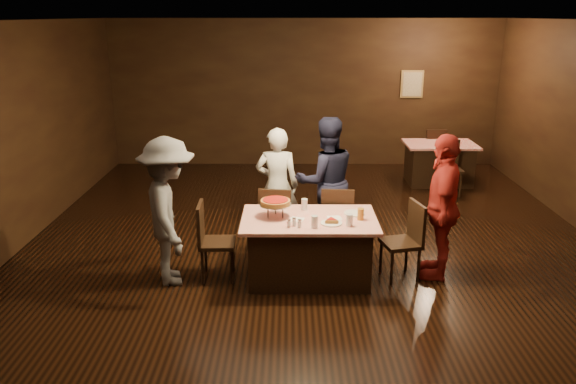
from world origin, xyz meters
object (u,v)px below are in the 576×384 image
object	(u,v)px
diner_navy_hoodie	(326,181)
diner_grey_knit	(169,212)
back_table	(439,163)
glass_front_right	(350,220)
diner_white_jacket	(277,186)
chair_far_left	(277,219)
chair_end_right	(401,241)
pizza_stand	(275,202)
glass_back	(304,204)
main_table	(309,248)
plate_empty	(354,213)
diner_red_shirt	(442,207)
chair_end_left	(217,241)
glass_amber	(361,214)
chair_back_near	(449,168)
chair_back_far	(431,151)
glass_front_left	(315,222)
chair_far_right	(337,219)

from	to	relation	value
diner_navy_hoodie	diner_grey_knit	size ratio (longest dim) A/B	1.01
back_table	glass_front_right	world-z (taller)	glass_front_right
diner_white_jacket	diner_grey_knit	bearing A→B (deg)	50.00
chair_far_left	diner_navy_hoodie	distance (m)	0.88
chair_end_right	pizza_stand	world-z (taller)	pizza_stand
glass_front_right	glass_back	distance (m)	0.74
main_table	plate_empty	world-z (taller)	plate_empty
back_table	glass_front_right	size ratio (longest dim) A/B	9.29
diner_white_jacket	back_table	bearing A→B (deg)	-132.02
diner_white_jacket	diner_red_shirt	size ratio (longest dim) A/B	0.92
glass_back	diner_white_jacket	bearing A→B (deg)	111.82
chair_far_left	pizza_stand	distance (m)	0.85
chair_end_left	diner_red_shirt	size ratio (longest dim) A/B	0.54
diner_grey_knit	pizza_stand	world-z (taller)	diner_grey_knit
chair_end_left	glass_front_right	world-z (taller)	chair_end_left
diner_navy_hoodie	main_table	bearing A→B (deg)	63.24
glass_front_right	chair_end_right	bearing A→B (deg)	21.04
diner_grey_knit	pizza_stand	bearing A→B (deg)	-100.55
back_table	pizza_stand	size ratio (longest dim) A/B	3.42
chair_end_right	glass_amber	size ratio (longest dim) A/B	6.79
chair_back_near	diner_red_shirt	xyz separation A→B (m)	(-1.00, -3.25, 0.41)
back_table	chair_far_left	distance (m)	4.44
chair_back_far	glass_front_left	world-z (taller)	chair_back_far
chair_far_left	diner_navy_hoodie	size ratio (longest dim) A/B	0.53
diner_grey_knit	glass_front_left	size ratio (longest dim) A/B	12.57
pizza_stand	glass_amber	size ratio (longest dim) A/B	2.71
pizza_stand	plate_empty	distance (m)	0.97
chair_end_left	glass_back	bearing A→B (deg)	-75.78
diner_grey_knit	glass_amber	bearing A→B (deg)	-105.78
chair_far_right	chair_back_near	size ratio (longest dim) A/B	1.00
glass_front_right	chair_far_right	bearing A→B (deg)	92.86
plate_empty	chair_end_right	bearing A→B (deg)	-15.26
diner_white_jacket	glass_back	size ratio (longest dim) A/B	11.62
diner_white_jacket	plate_empty	size ratio (longest dim) A/B	6.51
chair_end_right	chair_far_left	bearing A→B (deg)	-129.83
chair_end_right	glass_amber	world-z (taller)	chair_end_right
chair_end_left	chair_end_right	bearing A→B (deg)	-91.72
chair_far_right	chair_back_far	size ratio (longest dim) A/B	1.00
chair_end_left	chair_back_far	size ratio (longest dim) A/B	1.00
chair_far_left	chair_far_right	distance (m)	0.80
chair_far_left	chair_far_right	bearing A→B (deg)	-173.13
glass_back	chair_end_left	bearing A→B (deg)	-164.05
diner_white_jacket	pizza_stand	bearing A→B (deg)	94.53
glass_front_left	glass_amber	distance (m)	0.60
chair_far_right	chair_back_far	distance (m)	4.45
chair_far_right	diner_red_shirt	size ratio (longest dim) A/B	0.54
chair_back_far	pizza_stand	size ratio (longest dim) A/B	2.50
diner_grey_knit	plate_empty	distance (m)	2.20
chair_far_left	chair_end_right	world-z (taller)	same
main_table	chair_far_right	world-z (taller)	chair_far_right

